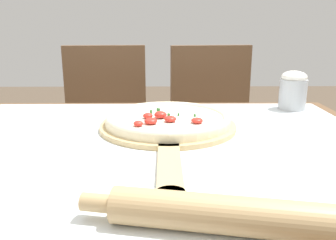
% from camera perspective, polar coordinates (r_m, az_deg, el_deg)
% --- Properties ---
extents(dining_table, '(1.13, 0.89, 0.73)m').
position_cam_1_polar(dining_table, '(0.86, -2.21, -11.41)').
color(dining_table, brown).
rests_on(dining_table, ground_plane).
extents(towel_cloth, '(1.05, 0.81, 0.00)m').
position_cam_1_polar(towel_cloth, '(0.81, -2.30, -3.91)').
color(towel_cloth, silver).
rests_on(towel_cloth, dining_table).
extents(pizza_peel, '(0.35, 0.59, 0.01)m').
position_cam_1_polar(pizza_peel, '(0.90, -0.00, -1.44)').
color(pizza_peel, tan).
rests_on(pizza_peel, towel_cloth).
extents(pizza, '(0.32, 0.32, 0.04)m').
position_cam_1_polar(pizza, '(0.92, -0.04, 0.18)').
color(pizza, beige).
rests_on(pizza, pizza_peel).
extents(rolling_pin, '(0.45, 0.12, 0.05)m').
position_cam_1_polar(rolling_pin, '(0.48, 12.93, -14.90)').
color(rolling_pin, tan).
rests_on(rolling_pin, towel_cloth).
extents(chair_left, '(0.43, 0.43, 0.90)m').
position_cam_1_polar(chair_left, '(1.68, -9.95, -1.50)').
color(chair_left, brown).
rests_on(chair_left, ground_plane).
extents(chair_right, '(0.44, 0.44, 0.90)m').
position_cam_1_polar(chair_right, '(1.67, 7.34, -1.45)').
color(chair_right, brown).
rests_on(chair_right, ground_plane).
extents(flour_cup, '(0.08, 0.08, 0.12)m').
position_cam_1_polar(flour_cup, '(1.18, 19.42, 4.56)').
color(flour_cup, '#B2B7BC').
rests_on(flour_cup, towel_cloth).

